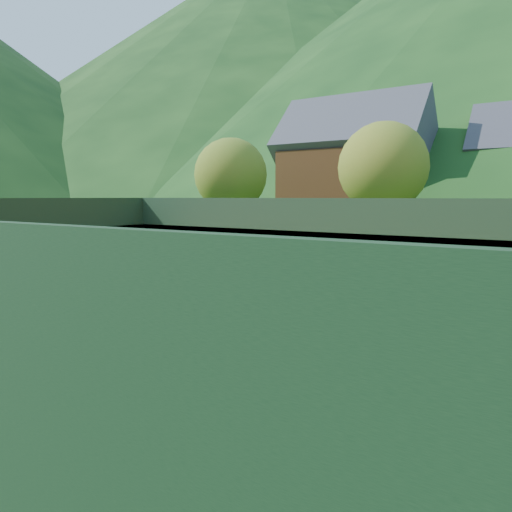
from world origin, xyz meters
The scene contains 33 objects.
ground centered at (0.00, 0.00, 0.00)m, with size 400.00×400.00×0.00m, color #294E18.
clay_court centered at (0.00, 0.00, 0.01)m, with size 40.00×24.00×0.02m, color #AE441C.
mountain_far_left centered at (-90.00, 150.00, 50.00)m, with size 260.00×260.00×100.00m, color #143512.
coach centered at (-3.96, -2.70, 0.84)m, with size 0.60×0.39×1.64m, color #174498.
student_a centered at (3.62, 2.70, 0.75)m, with size 0.71×0.55×1.46m, color #EA4F14.
student_b centered at (4.73, 2.11, 0.66)m, with size 0.75×0.31×1.28m, color #FD5616.
student_c centered at (5.07, 3.27, 0.66)m, with size 0.63×0.41×1.29m, color #CE4E12.
tennis_ball_1 centered at (-5.57, -4.34, 0.05)m, with size 0.07×0.07×0.07m, color #E4F729.
tennis_ball_2 centered at (1.54, -3.91, 0.05)m, with size 0.07×0.07×0.07m, color #E4F729.
tennis_ball_3 centered at (5.30, -5.45, 0.05)m, with size 0.07×0.07×0.07m, color #E4F729.
tennis_ball_5 centered at (-6.89, -4.25, 0.05)m, with size 0.07×0.07×0.07m, color #E4F729.
tennis_ball_6 centered at (0.63, -3.71, 0.05)m, with size 0.07×0.07×0.07m, color #E4F729.
tennis_ball_7 centered at (-9.19, -1.99, 0.05)m, with size 0.07×0.07×0.07m, color #E4F729.
tennis_ball_9 centered at (-6.93, -1.84, 0.05)m, with size 0.07×0.07×0.07m, color #E4F729.
tennis_ball_10 centered at (0.11, -5.24, 0.05)m, with size 0.07×0.07×0.07m, color #E4F729.
tennis_ball_11 centered at (0.89, -6.32, 0.05)m, with size 0.07×0.07×0.07m, color #E4F729.
tennis_ball_12 centered at (-0.07, -7.53, 0.05)m, with size 0.07×0.07×0.07m, color #E4F729.
tennis_ball_13 centered at (-6.39, -6.01, 0.05)m, with size 0.07×0.07×0.07m, color #E4F729.
tennis_ball_15 centered at (2.22, -5.21, 0.05)m, with size 0.07×0.07×0.07m, color #E4F729.
tennis_ball_16 centered at (-0.69, -3.22, 0.05)m, with size 0.07×0.07×0.07m, color #E4F729.
tennis_ball_17 centered at (-5.61, -1.71, 0.05)m, with size 0.07×0.07×0.07m, color #E4F729.
tennis_ball_18 centered at (0.56, -3.61, 0.05)m, with size 0.07×0.07×0.07m, color #E4F729.
tennis_ball_19 centered at (2.11, -5.27, 0.05)m, with size 0.07×0.07×0.07m, color #E4F729.
tennis_ball_20 centered at (1.35, -2.26, 0.05)m, with size 0.07×0.07×0.07m, color #E4F729.
tennis_ball_21 centered at (5.68, -3.17, 0.05)m, with size 0.07×0.07×0.07m, color #E4F729.
tennis_ball_22 centered at (-5.41, -3.02, 0.05)m, with size 0.07×0.07×0.07m, color #E4F729.
court_lines centered at (0.00, 0.00, 0.02)m, with size 23.83×11.03×0.00m.
tennis_net centered at (0.00, 0.00, 0.52)m, with size 0.10×12.07×1.10m.
perimeter_fence centered at (0.00, 0.00, 1.27)m, with size 40.40×24.24×3.00m.
ball_hopper centered at (-6.15, -4.89, 0.77)m, with size 0.57×0.57×1.00m.
chalet_left centered at (-10.00, 30.00, 5.65)m, with size 13.80×9.93×12.92m.
tree_a centered at (-16.00, 18.00, 4.87)m, with size 6.00×6.00×7.88m.
tree_b centered at (-4.00, 20.00, 5.19)m, with size 6.40×6.40×8.40m.
Camera 1 is at (6.30, -12.75, 3.10)m, focal length 32.00 mm.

